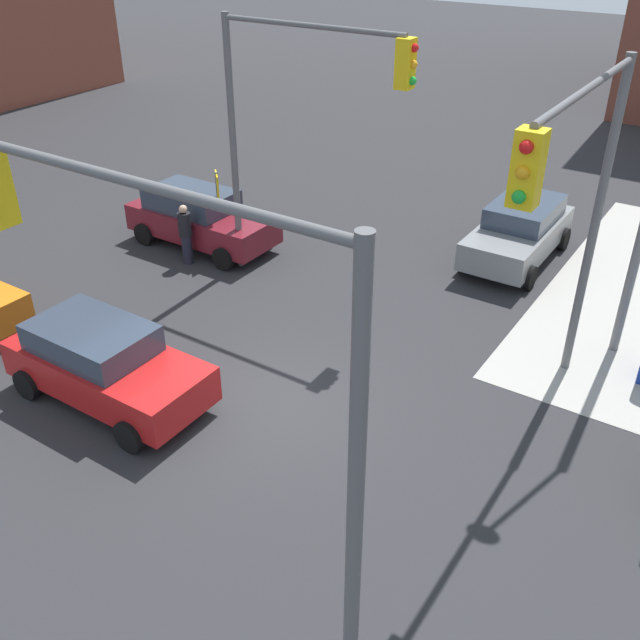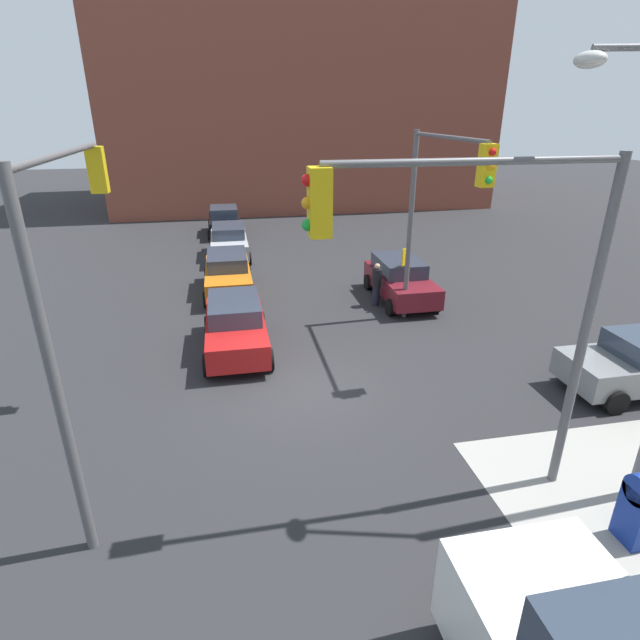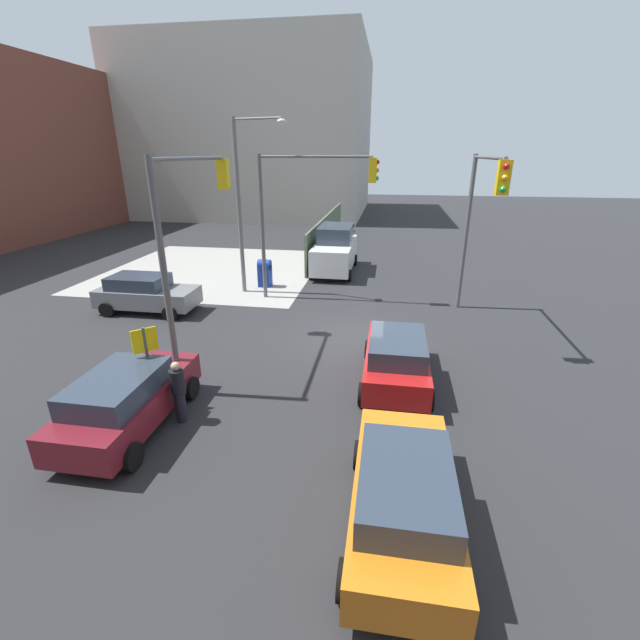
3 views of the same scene
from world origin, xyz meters
name	(u,v)px [view 1 (image 1 of 3)]	position (x,y,z in m)	size (l,w,h in m)	color
ground_plane	(275,402)	(0.00, 0.00, 0.00)	(120.00, 120.00, 0.00)	#28282B
traffic_signal_nw_corner	(294,106)	(-2.58, 4.50, 4.61)	(5.07, 0.36, 6.50)	#59595B
traffic_signal_se_corner	(192,349)	(2.43, -4.50, 4.63)	(5.44, 0.36, 6.50)	#59595B
traffic_signal_ne_corner	(577,192)	(4.50, 2.49, 4.62)	(0.36, 5.28, 6.50)	#59595B
warning_sign_two_way	(218,199)	(-5.40, 4.78, 1.64)	(0.48, 0.48, 2.40)	#4C4C4C
sedan_red	(105,363)	(-2.90, -1.69, 0.84)	(4.28, 2.02, 1.62)	#B21919
coupe_gray	(519,231)	(1.70, 9.05, 0.84)	(2.02, 4.24, 1.62)	slate
sedan_maroon	(200,217)	(-6.29, 4.93, 0.84)	(4.39, 2.02, 1.62)	maroon
pedestrian_crossing	(186,233)	(-5.80, 3.80, 0.88)	(0.36, 0.36, 1.70)	black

